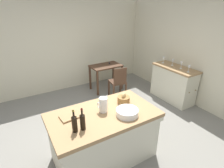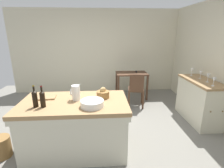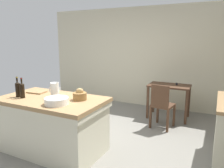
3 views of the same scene
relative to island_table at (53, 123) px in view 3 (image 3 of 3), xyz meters
The scene contains 12 objects.
ground_plane 0.74m from the island_table, 57.09° to the left, with size 6.76×6.76×0.00m, color slate.
wall_back 3.20m from the island_table, 84.28° to the left, with size 5.32×0.12×2.60m, color beige.
island_table is the anchor object (origin of this frame).
writing_desk 2.69m from the island_table, 60.37° to the left, with size 0.91×0.58×0.82m.
wooden_chair 2.13m from the island_table, 51.24° to the left, with size 0.46×0.46×0.91m.
pitcher 0.53m from the island_table, 63.45° to the left, with size 0.17×0.13×0.28m.
wash_bowl 0.58m from the island_table, 36.70° to the right, with size 0.34×0.34×0.10m, color white.
bread_basket 0.66m from the island_table, 14.73° to the left, with size 0.21×0.21×0.18m.
cutting_board 0.65m from the island_table, 160.77° to the left, with size 0.29×0.20×0.02m, color #99754C.
wine_bottle_dark 0.70m from the island_table, 155.34° to the right, with size 0.07×0.07×0.32m.
wine_bottle_amber 0.76m from the island_table, 160.96° to the right, with size 0.07×0.07×0.32m.
wicker_hamper 1.21m from the island_table, behind, with size 0.29×0.29×0.33m, color olive.
Camera 3 is at (1.98, -2.96, 1.77)m, focal length 34.77 mm.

